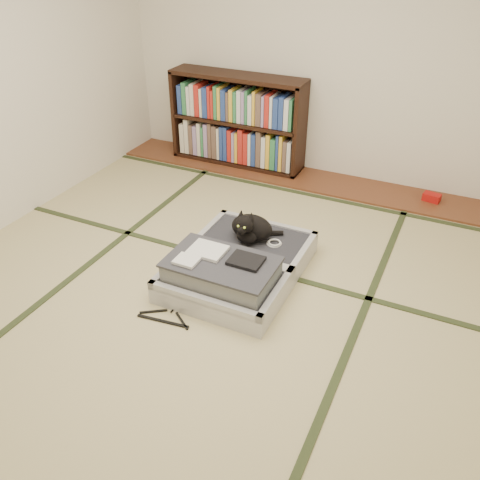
% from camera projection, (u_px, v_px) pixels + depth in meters
% --- Properties ---
extents(floor, '(4.50, 4.50, 0.00)m').
position_uv_depth(floor, '(212.00, 293.00, 3.52)').
color(floor, '#C4BA82').
rests_on(floor, ground).
extents(wood_strip, '(4.00, 0.50, 0.02)m').
position_uv_depth(wood_strip, '(306.00, 179.00, 5.04)').
color(wood_strip, brown).
rests_on(wood_strip, ground).
extents(red_item, '(0.16, 0.12, 0.07)m').
position_uv_depth(red_item, '(432.00, 197.00, 4.61)').
color(red_item, '#AD110D').
rests_on(red_item, wood_strip).
extents(room_shell, '(4.50, 4.50, 4.50)m').
position_uv_depth(room_shell, '(204.00, 80.00, 2.74)').
color(room_shell, white).
rests_on(room_shell, ground).
extents(tatami_borders, '(4.00, 4.50, 0.01)m').
position_uv_depth(tatami_borders, '(242.00, 256.00, 3.90)').
color(tatami_borders, '#2D381E').
rests_on(tatami_borders, ground).
extents(bookcase, '(1.38, 0.32, 0.92)m').
position_uv_depth(bookcase, '(237.00, 122.00, 5.15)').
color(bookcase, black).
rests_on(bookcase, wood_strip).
extents(suitcase, '(0.82, 1.10, 0.32)m').
position_uv_depth(suitcase, '(236.00, 266.00, 3.60)').
color(suitcase, silver).
rests_on(suitcase, floor).
extents(cat, '(0.37, 0.37, 0.29)m').
position_uv_depth(cat, '(250.00, 228.00, 3.74)').
color(cat, black).
rests_on(cat, suitcase).
extents(cable_coil, '(0.11, 0.11, 0.03)m').
position_uv_depth(cable_coil, '(274.00, 243.00, 3.75)').
color(cable_coil, white).
rests_on(cable_coil, suitcase).
extents(hanger, '(0.37, 0.19, 0.01)m').
position_uv_depth(hanger, '(165.00, 318.00, 3.29)').
color(hanger, black).
rests_on(hanger, floor).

